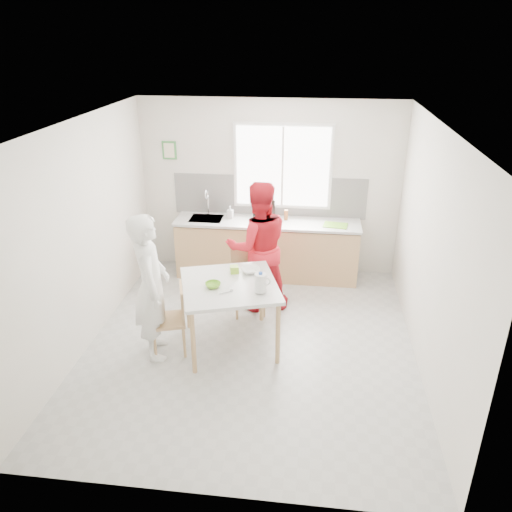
{
  "coord_description": "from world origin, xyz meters",
  "views": [
    {
      "loc": [
        0.7,
        -5.18,
        3.6
      ],
      "look_at": [
        0.04,
        0.2,
        1.12
      ],
      "focal_mm": 35.0,
      "sensor_mm": 36.0,
      "label": 1
    }
  ],
  "objects_px": {
    "person_white": "(151,287)",
    "wine_bottle_a": "(255,208)",
    "bowl_green": "(213,285)",
    "wine_bottle_b": "(273,209)",
    "person_red": "(258,247)",
    "milk_jug": "(261,282)",
    "chair_far": "(247,275)",
    "dining_table": "(230,290)",
    "chair_left": "(173,316)",
    "bowl_white": "(251,270)"
  },
  "relations": [
    {
      "from": "person_white",
      "to": "wine_bottle_a",
      "type": "bearing_deg",
      "value": -38.7
    },
    {
      "from": "dining_table",
      "to": "person_white",
      "type": "height_order",
      "value": "person_white"
    },
    {
      "from": "chair_far",
      "to": "wine_bottle_a",
      "type": "relative_size",
      "value": 2.95
    },
    {
      "from": "bowl_green",
      "to": "wine_bottle_b",
      "type": "relative_size",
      "value": 0.61
    },
    {
      "from": "bowl_green",
      "to": "person_red",
      "type": "bearing_deg",
      "value": 70.07
    },
    {
      "from": "person_red",
      "to": "chair_left",
      "type": "bearing_deg",
      "value": 36.38
    },
    {
      "from": "wine_bottle_b",
      "to": "chair_left",
      "type": "bearing_deg",
      "value": -113.07
    },
    {
      "from": "chair_left",
      "to": "bowl_green",
      "type": "distance_m",
      "value": 0.63
    },
    {
      "from": "chair_left",
      "to": "wine_bottle_a",
      "type": "xyz_separation_m",
      "value": [
        0.7,
        2.3,
        0.6
      ]
    },
    {
      "from": "wine_bottle_b",
      "to": "bowl_green",
      "type": "bearing_deg",
      "value": -102.84
    },
    {
      "from": "dining_table",
      "to": "chair_far",
      "type": "bearing_deg",
      "value": 84.45
    },
    {
      "from": "milk_jug",
      "to": "wine_bottle_b",
      "type": "bearing_deg",
      "value": 74.18
    },
    {
      "from": "wine_bottle_a",
      "to": "person_red",
      "type": "bearing_deg",
      "value": -80.84
    },
    {
      "from": "person_white",
      "to": "bowl_green",
      "type": "bearing_deg",
      "value": -94.04
    },
    {
      "from": "person_white",
      "to": "wine_bottle_a",
      "type": "height_order",
      "value": "person_white"
    },
    {
      "from": "person_white",
      "to": "milk_jug",
      "type": "xyz_separation_m",
      "value": [
        1.26,
        0.1,
        0.09
      ]
    },
    {
      "from": "chair_left",
      "to": "milk_jug",
      "type": "bearing_deg",
      "value": 74.42
    },
    {
      "from": "chair_far",
      "to": "chair_left",
      "type": "bearing_deg",
      "value": -141.55
    },
    {
      "from": "person_white",
      "to": "bowl_white",
      "type": "height_order",
      "value": "person_white"
    },
    {
      "from": "wine_bottle_a",
      "to": "dining_table",
      "type": "bearing_deg",
      "value": -91.37
    },
    {
      "from": "dining_table",
      "to": "milk_jug",
      "type": "bearing_deg",
      "value": -23.46
    },
    {
      "from": "wine_bottle_a",
      "to": "wine_bottle_b",
      "type": "height_order",
      "value": "wine_bottle_a"
    },
    {
      "from": "dining_table",
      "to": "person_white",
      "type": "xyz_separation_m",
      "value": [
        -0.87,
        -0.27,
        0.13
      ]
    },
    {
      "from": "chair_left",
      "to": "chair_far",
      "type": "bearing_deg",
      "value": 128.45
    },
    {
      "from": "dining_table",
      "to": "chair_left",
      "type": "xyz_separation_m",
      "value": [
        -0.65,
        -0.21,
        -0.29
      ]
    },
    {
      "from": "chair_far",
      "to": "milk_jug",
      "type": "distance_m",
      "value": 1.19
    },
    {
      "from": "dining_table",
      "to": "bowl_white",
      "type": "distance_m",
      "value": 0.41
    },
    {
      "from": "chair_left",
      "to": "wine_bottle_a",
      "type": "relative_size",
      "value": 2.7
    },
    {
      "from": "dining_table",
      "to": "chair_left",
      "type": "bearing_deg",
      "value": -162.47
    },
    {
      "from": "chair_far",
      "to": "bowl_green",
      "type": "xyz_separation_m",
      "value": [
        -0.26,
        -1.0,
        0.36
      ]
    },
    {
      "from": "dining_table",
      "to": "wine_bottle_b",
      "type": "distance_m",
      "value": 2.14
    },
    {
      "from": "dining_table",
      "to": "bowl_green",
      "type": "relative_size",
      "value": 7.59
    },
    {
      "from": "dining_table",
      "to": "milk_jug",
      "type": "distance_m",
      "value": 0.48
    },
    {
      "from": "chair_far",
      "to": "wine_bottle_a",
      "type": "xyz_separation_m",
      "value": [
        -0.04,
        1.2,
        0.56
      ]
    },
    {
      "from": "person_white",
      "to": "bowl_green",
      "type": "height_order",
      "value": "person_white"
    },
    {
      "from": "person_white",
      "to": "person_red",
      "type": "relative_size",
      "value": 0.98
    },
    {
      "from": "chair_far",
      "to": "wine_bottle_b",
      "type": "relative_size",
      "value": 3.15
    },
    {
      "from": "chair_left",
      "to": "milk_jug",
      "type": "xyz_separation_m",
      "value": [
        1.05,
        0.04,
        0.5
      ]
    },
    {
      "from": "chair_far",
      "to": "dining_table",
      "type": "bearing_deg",
      "value": -113.08
    },
    {
      "from": "person_white",
      "to": "wine_bottle_a",
      "type": "distance_m",
      "value": 2.54
    },
    {
      "from": "person_white",
      "to": "milk_jug",
      "type": "height_order",
      "value": "person_white"
    },
    {
      "from": "dining_table",
      "to": "chair_far",
      "type": "distance_m",
      "value": 0.93
    },
    {
      "from": "bowl_white",
      "to": "person_red",
      "type": "bearing_deg",
      "value": 88.73
    },
    {
      "from": "person_red",
      "to": "milk_jug",
      "type": "relative_size",
      "value": 7.58
    },
    {
      "from": "dining_table",
      "to": "milk_jug",
      "type": "height_order",
      "value": "milk_jug"
    },
    {
      "from": "person_white",
      "to": "bowl_white",
      "type": "xyz_separation_m",
      "value": [
        1.08,
        0.6,
        -0.02
      ]
    },
    {
      "from": "chair_far",
      "to": "bowl_white",
      "type": "relative_size",
      "value": 4.17
    },
    {
      "from": "chair_left",
      "to": "milk_jug",
      "type": "height_order",
      "value": "milk_jug"
    },
    {
      "from": "person_white",
      "to": "person_red",
      "type": "bearing_deg",
      "value": -58.14
    },
    {
      "from": "dining_table",
      "to": "wine_bottle_b",
      "type": "relative_size",
      "value": 4.62
    }
  ]
}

